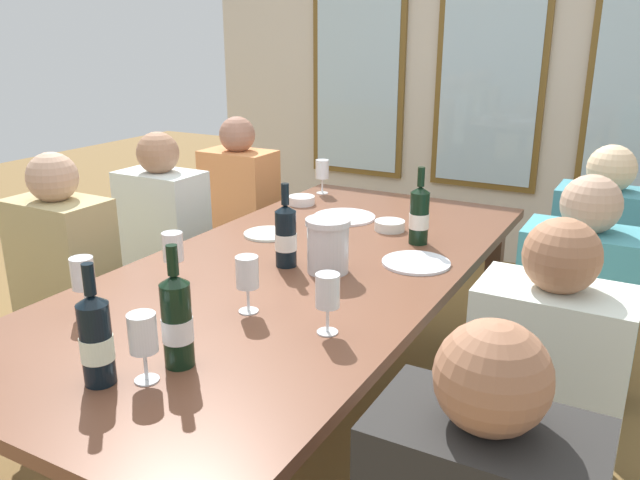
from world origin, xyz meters
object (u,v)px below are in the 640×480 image
object	(u,v)px
wine_bottle_3	(286,235)
seated_person_7	(572,343)
tasting_bowl_1	(390,226)
white_plate_2	(268,234)
seated_person_2	(68,298)
seated_person_3	(540,428)
metal_pitcher	(328,245)
wine_glass_6	(328,294)
dining_table	(298,283)
wine_glass_1	(83,276)
wine_glass_5	(247,275)
wine_glass_2	(322,171)
seated_person_6	(166,256)
wine_bottle_1	(96,339)
wine_glass_0	(143,335)
tasting_bowl_0	(302,200)
wine_glass_3	(173,249)
wine_bottle_0	(177,321)
seated_person_5	(595,283)
white_plate_0	(344,217)
white_plate_1	(416,263)
seated_person_4	(241,224)

from	to	relation	value
wine_bottle_3	seated_person_7	size ratio (longest dim) A/B	0.27
tasting_bowl_1	white_plate_2	bearing A→B (deg)	-143.79
seated_person_2	seated_person_3	world-z (taller)	same
metal_pitcher	seated_person_3	world-z (taller)	seated_person_3
wine_glass_6	seated_person_7	xyz separation A→B (m)	(0.57, 0.71, -0.33)
dining_table	white_plate_2	distance (m)	0.39
wine_glass_1	wine_glass_5	world-z (taller)	same
tasting_bowl_1	wine_glass_2	world-z (taller)	wine_glass_2
wine_glass_2	seated_person_6	size ratio (longest dim) A/B	0.16
wine_bottle_1	wine_glass_0	distance (m)	0.11
dining_table	seated_person_7	distance (m)	0.97
tasting_bowl_0	wine_glass_5	xyz separation A→B (m)	(0.49, -1.14, 0.10)
wine_glass_1	wine_glass_3	bearing A→B (deg)	77.56
dining_table	seated_person_6	xyz separation A→B (m)	(-0.91, 0.31, -0.15)
seated_person_6	wine_bottle_0	bearing A→B (deg)	-46.28
dining_table	tasting_bowl_1	size ratio (longest dim) A/B	18.38
wine_bottle_0	seated_person_5	bearing A→B (deg)	64.27
seated_person_2	seated_person_7	world-z (taller)	same
dining_table	white_plate_0	bearing A→B (deg)	101.69
white_plate_1	wine_glass_2	size ratio (longest dim) A/B	1.41
tasting_bowl_1	seated_person_5	size ratio (longest dim) A/B	0.11
wine_bottle_1	seated_person_6	world-z (taller)	seated_person_6
dining_table	metal_pitcher	size ratio (longest dim) A/B	12.29
white_plate_1	metal_pitcher	distance (m)	0.34
metal_pitcher	wine_bottle_1	bearing A→B (deg)	-97.86
seated_person_2	tasting_bowl_1	bearing A→B (deg)	38.49
white_plate_1	seated_person_5	xyz separation A→B (m)	(0.55, 0.70, -0.22)
white_plate_2	wine_glass_6	bearing A→B (deg)	-46.47
white_plate_0	seated_person_4	xyz separation A→B (m)	(-0.78, 0.28, -0.22)
dining_table	metal_pitcher	bearing A→B (deg)	3.38
white_plate_1	seated_person_4	size ratio (longest dim) A/B	0.22
dining_table	seated_person_7	world-z (taller)	seated_person_7
white_plate_2	seated_person_4	size ratio (longest dim) A/B	0.18
wine_glass_5	wine_glass_6	size ratio (longest dim) A/B	1.00
dining_table	seated_person_3	world-z (taller)	seated_person_3
wine_glass_3	seated_person_5	size ratio (longest dim) A/B	0.16
metal_pitcher	seated_person_2	size ratio (longest dim) A/B	0.17
seated_person_3	tasting_bowl_0	bearing A→B (deg)	143.04
wine_glass_5	tasting_bowl_0	bearing A→B (deg)	113.10
seated_person_4	wine_bottle_0	bearing A→B (deg)	-58.65
wine_glass_0	seated_person_4	size ratio (longest dim) A/B	0.16
wine_bottle_1	wine_bottle_3	bearing A→B (deg)	92.01
tasting_bowl_1	seated_person_6	xyz separation A→B (m)	(-1.03, -0.25, -0.23)
white_plate_1	metal_pitcher	bearing A→B (deg)	-138.07
wine_glass_0	wine_glass_2	world-z (taller)	same
seated_person_4	wine_glass_5	bearing A→B (deg)	-53.33
dining_table	white_plate_1	world-z (taller)	white_plate_1
wine_glass_5	seated_person_5	bearing A→B (deg)	57.69
wine_glass_0	tasting_bowl_0	bearing A→B (deg)	107.53
white_plate_1	seated_person_6	xyz separation A→B (m)	(-1.27, 0.08, -0.22)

